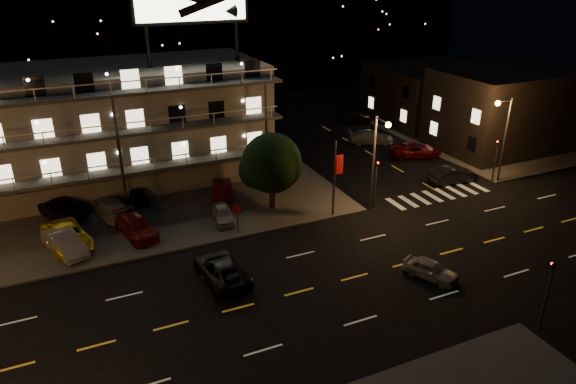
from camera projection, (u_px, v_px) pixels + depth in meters
name	position (u px, v px, depth m)	size (l,w,h in m)	color
ground	(327.00, 284.00, 32.69)	(140.00, 140.00, 0.00)	black
curb_nw	(73.00, 201.00, 44.07)	(44.00, 24.00, 0.15)	#3E3E3B
curb_ne	(471.00, 136.00, 60.58)	(16.00, 24.00, 0.15)	#3E3E3B
motel	(109.00, 124.00, 46.69)	(28.00, 13.80, 18.10)	gray
side_bldg_front	(503.00, 110.00, 55.55)	(14.06, 10.00, 8.50)	black
side_bldg_back	(431.00, 94.00, 65.85)	(14.06, 12.00, 7.00)	black
hill_backdrop	(96.00, 12.00, 83.09)	(120.00, 25.00, 24.00)	black
streetlight_nc	(377.00, 154.00, 40.47)	(0.44, 1.92, 8.00)	#2D2D30
streetlight_ne	(503.00, 132.00, 45.89)	(1.92, 0.44, 8.00)	#2D2D30
signal_nw	(376.00, 179.00, 42.10)	(0.20, 0.27, 4.60)	#2D2D30
signal_sw	(548.00, 287.00, 27.94)	(0.20, 0.27, 4.60)	#2D2D30
signal_ne	(496.00, 156.00, 46.98)	(0.27, 0.20, 4.60)	#2D2D30
banner_north	(335.00, 177.00, 40.20)	(0.83, 0.16, 6.40)	#2D2D30
stop_sign	(238.00, 214.00, 38.01)	(0.91, 0.11, 2.61)	#2D2D30
tree	(271.00, 165.00, 41.15)	(5.08, 4.89, 6.39)	black
lot_car_1	(65.00, 243.00, 35.76)	(1.60, 4.59, 1.51)	gray
lot_car_2	(67.00, 236.00, 36.57)	(2.52, 5.47, 1.52)	yellow
lot_car_3	(136.00, 227.00, 38.07)	(1.99, 4.88, 1.42)	#630E12
lot_car_4	(223.00, 214.00, 40.22)	(1.44, 3.58, 1.22)	gray
lot_car_6	(58.00, 206.00, 41.16)	(2.45, 5.32, 1.48)	black
lot_car_7	(111.00, 208.00, 40.98)	(2.07, 5.08, 1.48)	gray
lot_car_8	(138.00, 194.00, 43.63)	(1.45, 3.59, 1.22)	black
lot_car_9	(222.00, 189.00, 44.39)	(1.58, 4.53, 1.49)	#630E12
side_car_0	(453.00, 175.00, 47.69)	(1.60, 4.59, 1.51)	black
side_car_1	(416.00, 150.00, 54.09)	(2.46, 5.34, 1.48)	#630E12
side_car_2	(371.00, 137.00, 58.28)	(2.07, 5.09, 1.48)	gray
side_car_3	(356.00, 117.00, 66.11)	(1.65, 4.10, 1.40)	black
road_car_east	(431.00, 269.00, 33.15)	(1.46, 3.62, 1.23)	gray
road_car_west	(221.00, 269.00, 32.96)	(2.48, 5.39, 1.50)	black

